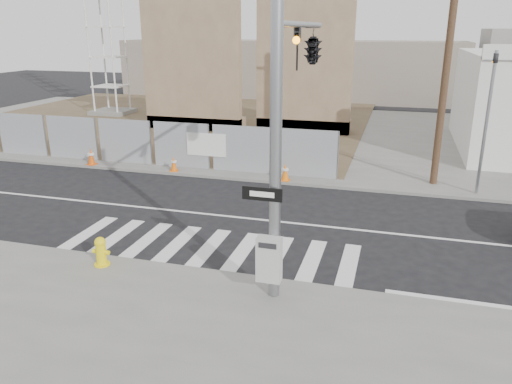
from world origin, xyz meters
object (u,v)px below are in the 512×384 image
(traffic_cone_b, at_px, (91,157))
(traffic_cone_c, at_px, (174,164))
(traffic_cone_d, at_px, (285,172))
(signal_pole, at_px, (302,80))
(traffic_cone_a, at_px, (21,146))
(fire_hydrant, at_px, (101,251))

(traffic_cone_b, xyz_separation_m, traffic_cone_c, (4.07, 0.06, -0.05))
(traffic_cone_b, bearing_deg, traffic_cone_d, 0.00)
(signal_pole, distance_m, traffic_cone_c, 10.22)
(traffic_cone_a, relative_size, traffic_cone_b, 0.85)
(signal_pole, relative_size, traffic_cone_a, 10.81)
(signal_pole, xyz_separation_m, traffic_cone_c, (-6.76, 6.32, -4.34))
(traffic_cone_c, bearing_deg, traffic_cone_d, -0.64)
(traffic_cone_d, bearing_deg, signal_pole, -74.00)
(traffic_cone_b, xyz_separation_m, traffic_cone_d, (9.03, 0.00, -0.02))
(fire_hydrant, relative_size, traffic_cone_d, 1.08)
(fire_hydrant, bearing_deg, traffic_cone_a, 133.77)
(fire_hydrant, relative_size, traffic_cone_b, 1.03)
(signal_pole, bearing_deg, fire_hydrant, -151.80)
(traffic_cone_a, height_order, traffic_cone_b, traffic_cone_b)
(traffic_cone_c, bearing_deg, fire_hydrant, -76.91)
(traffic_cone_c, bearing_deg, traffic_cone_b, -179.22)
(traffic_cone_b, bearing_deg, signal_pole, -30.05)
(traffic_cone_a, relative_size, traffic_cone_c, 0.98)
(traffic_cone_b, height_order, traffic_cone_c, traffic_cone_b)
(traffic_cone_c, bearing_deg, signal_pole, -43.07)
(traffic_cone_a, bearing_deg, signal_pole, -25.17)
(signal_pole, bearing_deg, traffic_cone_b, 149.95)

